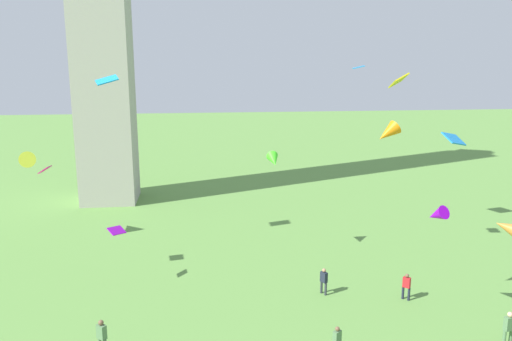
{
  "coord_description": "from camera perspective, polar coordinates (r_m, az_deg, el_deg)",
  "views": [
    {
      "loc": [
        -3.51,
        -10.51,
        13.77
      ],
      "look_at": [
        -0.52,
        15.88,
        7.9
      ],
      "focal_mm": 36.1,
      "sensor_mm": 36.0,
      "label": 1
    }
  ],
  "objects": [
    {
      "name": "kite_flying_4",
      "position": [
        40.35,
        15.53,
        9.58
      ],
      "size": [
        1.19,
        1.81,
        1.24
      ],
      "rotation": [
        0.0,
        0.0,
        1.52
      ],
      "color": "gold"
    },
    {
      "name": "kite_flying_2",
      "position": [
        30.1,
        26.41,
        -5.82
      ],
      "size": [
        2.08,
        1.97,
        1.47
      ],
      "rotation": [
        0.0,
        0.0,
        4.04
      ],
      "color": "#C17429"
    },
    {
      "name": "kite_flying_0",
      "position": [
        32.12,
        -15.19,
        -6.43
      ],
      "size": [
        1.12,
        1.19,
        0.48
      ],
      "rotation": [
        0.0,
        0.0,
        3.99
      ],
      "color": "purple"
    },
    {
      "name": "person_3",
      "position": [
        25.52,
        8.97,
        -18.05
      ],
      "size": [
        0.46,
        0.43,
        1.55
      ],
      "rotation": [
        0.0,
        0.0,
        0.65
      ],
      "color": "#51754C",
      "rests_on": "ground_plane"
    },
    {
      "name": "kite_flying_6",
      "position": [
        29.49,
        21.07,
        3.29
      ],
      "size": [
        1.45,
        1.37,
        0.78
      ],
      "rotation": [
        0.0,
        0.0,
        3.65
      ],
      "color": "#197ACA"
    },
    {
      "name": "person_1",
      "position": [
        28.68,
        26.2,
        -15.3
      ],
      "size": [
        0.55,
        0.37,
        1.81
      ],
      "rotation": [
        0.0,
        0.0,
        0.22
      ],
      "color": "#51754C",
      "rests_on": "ground_plane"
    },
    {
      "name": "kite_flying_7",
      "position": [
        36.44,
        -16.2,
        9.61
      ],
      "size": [
        1.69,
        1.3,
        0.72
      ],
      "rotation": [
        0.0,
        0.0,
        0.27
      ],
      "color": "#1891E1"
    },
    {
      "name": "kite_flying_1",
      "position": [
        41.05,
        -23.99,
        1.13
      ],
      "size": [
        1.64,
        2.06,
        1.42
      ],
      "rotation": [
        0.0,
        0.0,
        3.43
      ],
      "color": "#E5ED39"
    },
    {
      "name": "person_2",
      "position": [
        26.3,
        -16.72,
        -17.1
      ],
      "size": [
        0.53,
        0.52,
        1.81
      ],
      "rotation": [
        0.0,
        0.0,
        2.4
      ],
      "color": "#51754C",
      "rests_on": "ground_plane"
    },
    {
      "name": "kite_flying_3",
      "position": [
        33.25,
        11.3,
        11.16
      ],
      "size": [
        0.96,
        1.21,
        0.22
      ],
      "rotation": [
        0.0,
        0.0,
        4.47
      ],
      "color": "#2B7CBF"
    },
    {
      "name": "kite_flying_9",
      "position": [
        26.03,
        14.38,
        4.04
      ],
      "size": [
        1.44,
        1.05,
        1.2
      ],
      "rotation": [
        0.0,
        0.0,
        4.96
      ],
      "color": "orange"
    },
    {
      "name": "kite_flying_10",
      "position": [
        33.27,
        -22.35,
        0.1
      ],
      "size": [
        0.62,
        1.03,
        0.5
      ],
      "rotation": [
        0.0,
        0.0,
        1.58
      ],
      "color": "#D41D74"
    },
    {
      "name": "person_4",
      "position": [
        31.29,
        7.52,
        -11.9
      ],
      "size": [
        0.42,
        0.49,
        1.62
      ],
      "rotation": [
        0.0,
        0.0,
        5.24
      ],
      "color": "#2D3338",
      "rests_on": "ground_plane"
    },
    {
      "name": "kite_flying_8",
      "position": [
        34.57,
        1.98,
        1.13
      ],
      "size": [
        0.88,
        1.38,
        1.17
      ],
      "rotation": [
        0.0,
        0.0,
        0.07
      ],
      "color": "#40E523"
    },
    {
      "name": "person_0",
      "position": [
        31.61,
        16.33,
        -12.08
      ],
      "size": [
        0.47,
        0.46,
        1.6
      ],
      "rotation": [
        0.0,
        0.0,
        5.54
      ],
      "color": "#1E2333",
      "rests_on": "ground_plane"
    },
    {
      "name": "kite_flying_5",
      "position": [
        27.74,
        19.39,
        -4.66
      ],
      "size": [
        1.18,
        1.45,
        1.15
      ],
      "rotation": [
        0.0,
        0.0,
        3.56
      ],
      "color": "#8506C5"
    }
  ]
}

